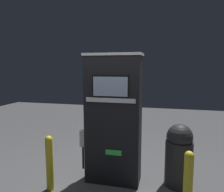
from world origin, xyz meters
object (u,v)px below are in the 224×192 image
at_px(gas_pump, 113,119).
at_px(safety_bollard_far, 188,180).
at_px(trash_bin, 179,155).
at_px(safety_bollard, 50,162).

relative_size(gas_pump, safety_bollard_far, 2.54).
bearing_deg(trash_bin, safety_bollard_far, -82.49).
xyz_separation_m(gas_pump, safety_bollard, (-0.88, -0.51, -0.60)).
xyz_separation_m(safety_bollard, safety_bollard_far, (2.01, -0.03, -0.02)).
height_order(gas_pump, safety_bollard, gas_pump).
bearing_deg(safety_bollard, gas_pump, 30.18).
xyz_separation_m(trash_bin, safety_bollard_far, (0.08, -0.64, -0.08)).
bearing_deg(safety_bollard_far, trash_bin, 97.51).
height_order(safety_bollard, trash_bin, trash_bin).
relative_size(trash_bin, safety_bollard_far, 1.22).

